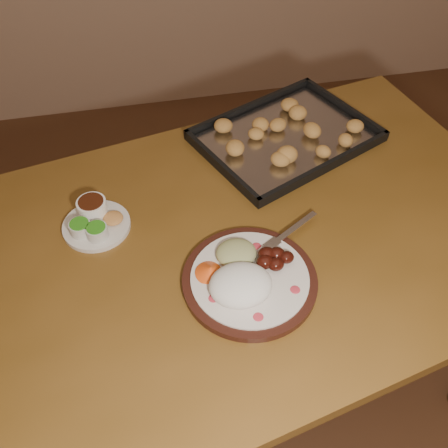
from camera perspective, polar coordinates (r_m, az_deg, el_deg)
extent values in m
cube|color=brown|center=(1.19, 0.67, -2.34)|extent=(1.65, 1.19, 0.04)
cylinder|color=#452D14|center=(1.95, 14.47, 4.72)|extent=(0.07, 0.07, 0.71)
cylinder|color=black|center=(1.09, 2.95, -6.46)|extent=(0.29, 0.29, 0.02)
cylinder|color=silver|center=(1.09, 2.97, -6.16)|extent=(0.26, 0.26, 0.01)
ellipsoid|color=#C93040|center=(1.03, 3.93, -10.55)|extent=(0.02, 0.02, 0.00)
ellipsoid|color=#C93040|center=(1.07, 8.13, -7.44)|extent=(0.02, 0.02, 0.00)
ellipsoid|color=#C93040|center=(1.14, 3.74, -2.54)|extent=(0.02, 0.02, 0.00)
ellipsoid|color=#C93040|center=(1.05, -1.22, -8.48)|extent=(0.02, 0.02, 0.00)
ellipsoid|color=white|center=(1.05, 1.90, -6.98)|extent=(0.18, 0.17, 0.06)
ellipsoid|color=#441109|center=(1.09, 5.95, -4.60)|extent=(0.04, 0.03, 0.03)
ellipsoid|color=#441109|center=(1.11, 6.04, -3.42)|extent=(0.04, 0.03, 0.03)
ellipsoid|color=#441109|center=(1.10, 4.89, -3.44)|extent=(0.04, 0.03, 0.03)
ellipsoid|color=#441109|center=(1.10, 7.15, -3.80)|extent=(0.04, 0.03, 0.03)
ellipsoid|color=#441109|center=(1.09, 4.70, -4.34)|extent=(0.04, 0.03, 0.03)
ellipsoid|color=tan|center=(1.11, 1.40, -3.35)|extent=(0.12, 0.12, 0.04)
cone|color=#E94E15|center=(1.08, -1.58, -5.31)|extent=(0.09, 0.09, 0.03)
cube|color=white|center=(1.18, 8.11, -0.42)|extent=(0.13, 0.08, 0.00)
cube|color=white|center=(1.14, 5.55, -2.29)|extent=(0.05, 0.04, 0.00)
cylinder|color=white|center=(1.12, 5.03, -3.24)|extent=(0.03, 0.02, 0.00)
cylinder|color=white|center=(1.12, 4.79, -3.05)|extent=(0.03, 0.02, 0.00)
cylinder|color=white|center=(1.13, 4.55, -2.86)|extent=(0.03, 0.02, 0.00)
cylinder|color=white|center=(1.13, 4.31, -2.67)|extent=(0.03, 0.02, 0.00)
cylinder|color=silver|center=(1.23, -14.34, -0.19)|extent=(0.16, 0.16, 0.01)
cylinder|color=beige|center=(1.21, -16.08, -0.45)|extent=(0.05, 0.05, 0.03)
cylinder|color=#31881B|center=(1.20, -16.23, 0.03)|extent=(0.04, 0.04, 0.00)
cylinder|color=beige|center=(1.19, -14.30, -0.87)|extent=(0.05, 0.05, 0.03)
cylinder|color=#31881B|center=(1.18, -14.43, -0.39)|extent=(0.04, 0.04, 0.00)
cylinder|color=white|center=(1.24, -14.81, 1.82)|extent=(0.07, 0.07, 0.04)
cylinder|color=#37160A|center=(1.23, -14.99, 2.47)|extent=(0.06, 0.06, 0.00)
ellipsoid|color=#CD7F48|center=(1.22, -12.56, 0.67)|extent=(0.05, 0.05, 0.02)
cube|color=black|center=(1.45, 7.05, 9.66)|extent=(0.57, 0.50, 0.01)
cube|color=black|center=(1.54, 3.02, 13.28)|extent=(0.43, 0.20, 0.02)
cube|color=black|center=(1.36, 11.67, 6.51)|extent=(0.43, 0.20, 0.02)
cube|color=black|center=(1.58, 13.55, 12.88)|extent=(0.15, 0.32, 0.02)
cube|color=black|center=(1.33, -0.40, 6.72)|extent=(0.15, 0.32, 0.02)
cube|color=silver|center=(1.45, 7.08, 9.85)|extent=(0.53, 0.46, 0.00)
ellipsoid|color=gold|center=(1.47, 8.91, 11.24)|extent=(0.05, 0.05, 0.04)
ellipsoid|color=gold|center=(1.52, 9.52, 12.51)|extent=(0.07, 0.07, 0.04)
ellipsoid|color=gold|center=(1.51, 6.35, 12.71)|extent=(0.07, 0.07, 0.04)
ellipsoid|color=gold|center=(1.48, 6.23, 11.83)|extent=(0.06, 0.06, 0.04)
ellipsoid|color=gold|center=(1.47, 3.93, 11.64)|extent=(0.06, 0.07, 0.04)
ellipsoid|color=gold|center=(1.43, 5.08, 10.45)|extent=(0.07, 0.07, 0.04)
ellipsoid|color=gold|center=(1.38, 2.86, 9.15)|extent=(0.06, 0.06, 0.04)
ellipsoid|color=gold|center=(1.38, 5.35, 8.87)|extent=(0.06, 0.06, 0.04)
ellipsoid|color=gold|center=(1.36, 4.67, 8.11)|extent=(0.07, 0.07, 0.04)
ellipsoid|color=gold|center=(1.37, 8.24, 8.22)|extent=(0.06, 0.07, 0.04)
ellipsoid|color=gold|center=(1.42, 8.46, 9.73)|extent=(0.06, 0.06, 0.04)
ellipsoid|color=gold|center=(1.45, 10.86, 10.19)|extent=(0.07, 0.07, 0.04)
ellipsoid|color=gold|center=(1.45, 10.56, 10.44)|extent=(0.07, 0.07, 0.04)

